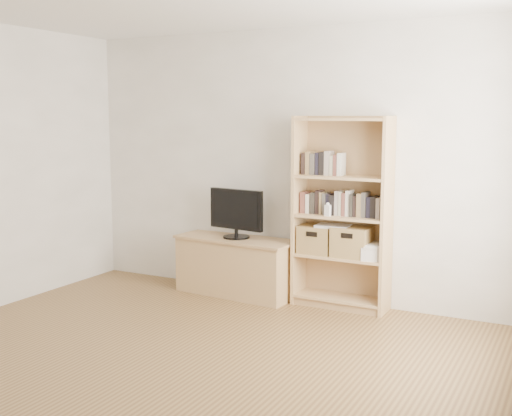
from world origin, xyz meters
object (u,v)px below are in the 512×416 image
Objects in this scene: television at (236,214)px; basket_left at (317,239)px; tv_stand at (236,267)px; basket_right at (352,242)px; baby_monitor at (328,211)px; bookshelf at (342,213)px; laptop at (333,226)px.

basket_left is at bearing 12.67° from television.
basket_right reaches higher than tv_stand.
tv_stand is at bearing -172.23° from baby_monitor.
bookshelf is 5.27× the size of basket_right.
television is (-0.00, 0.00, 0.54)m from tv_stand.
basket_left is at bearing 171.28° from laptop.
laptop is at bearing 8.04° from tv_stand.
bookshelf is 1.07m from television.
tv_stand is 1.94× the size of television.
laptop is (1.00, 0.05, 0.49)m from tv_stand.
tv_stand is at bearing -174.07° from basket_left.
baby_monitor reaches higher than basket_right.
tv_stand is at bearing 8.23° from television.
laptop is (-0.07, -0.02, -0.12)m from bookshelf.
tv_stand is 3.89× the size of laptop.
laptop reaches higher than basket_left.
tv_stand is 1.23m from basket_right.
bookshelf is 2.88× the size of television.
baby_monitor is 0.33× the size of basket_left.
bookshelf reaches higher than tv_stand.
laptop is at bearing -167.53° from bookshelf.
bookshelf is 0.14m from laptop.
basket_left is at bearing 9.54° from tv_stand.
laptop is (-0.18, -0.01, 0.13)m from basket_right.
bookshelf reaches higher than television.
bookshelf is at bearing 177.62° from basket_right.
basket_left is 0.22m from laptop.
basket_right is 0.23m from laptop.
television reaches higher than basket_left.
television is at bearing -172.23° from baby_monitor.
basket_left is at bearing 154.66° from baby_monitor.
tv_stand is 1.23m from bookshelf.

